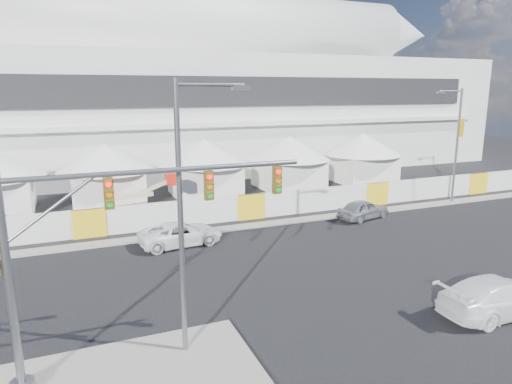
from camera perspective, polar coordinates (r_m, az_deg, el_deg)
name	(u,v)px	position (r m, az deg, el deg)	size (l,w,h in m)	color
ground	(246,314)	(21.57, -1.27, -14.96)	(160.00, 160.00, 0.00)	black
median_island	(116,381)	(17.89, -17.05, -21.68)	(10.00, 5.00, 0.15)	gray
far_curb	(409,207)	(41.71, 18.59, -1.79)	(80.00, 1.20, 0.12)	gray
stadium	(193,94)	(61.35, -7.83, 12.06)	(80.00, 24.80, 21.98)	silver
tent_row	(157,166)	(43.04, -12.25, 3.23)	(53.40, 8.40, 5.40)	white
hoarding_fence	(251,207)	(35.95, -0.67, -1.83)	(70.00, 0.25, 2.00)	silver
scaffold_tower	(443,117)	(75.54, 22.37, 8.71)	(4.40, 4.40, 12.00)	#595B60
sedan_silver	(363,209)	(36.93, 13.26, -2.12)	(4.60, 1.85, 1.57)	#B6B6BC
pickup_curb	(181,234)	(30.45, -9.39, -5.18)	(5.46, 2.52, 1.52)	white
pickup_near	(498,296)	(23.91, 28.05, -11.38)	(5.96, 2.42, 1.73)	white
lot_car_b	(427,185)	(48.26, 20.59, 0.88)	(4.72, 1.90, 1.61)	black
traffic_mast	(77,256)	(16.23, -21.45, -7.45)	(10.47, 0.80, 8.20)	slate
streetlight_median	(187,202)	(16.72, -8.59, -1.21)	(2.84, 0.28, 10.25)	slate
streetlight_curb	(455,138)	(43.85, 23.67, 6.21)	(2.99, 0.67, 10.12)	gray
boom_lift	(126,209)	(37.15, -15.99, -2.01)	(6.64, 1.84, 3.33)	red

